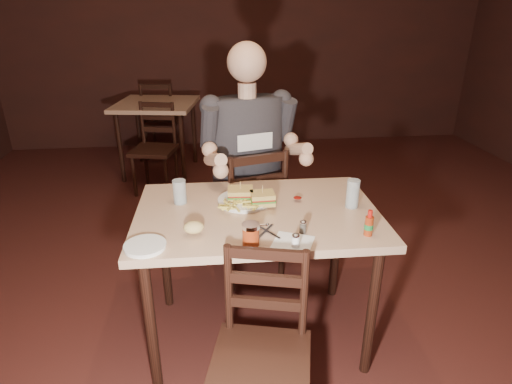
{
  "coord_description": "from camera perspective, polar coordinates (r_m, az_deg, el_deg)",
  "views": [
    {
      "loc": [
        -0.53,
        -2.07,
        1.7
      ],
      "look_at": [
        -0.29,
        -0.14,
        0.85
      ],
      "focal_mm": 30.0,
      "sensor_mm": 36.0,
      "label": 1
    }
  ],
  "objects": [
    {
      "name": "syrup_dispenser",
      "position": [
        1.8,
        -0.7,
        -5.67
      ],
      "size": [
        0.08,
        0.08,
        0.1
      ],
      "primitive_type": null,
      "rotation": [
        0.0,
        0.0,
        -0.02
      ],
      "color": "maroon",
      "rests_on": "main_table"
    },
    {
      "name": "dinner_plate",
      "position": [
        2.2,
        -1.59,
        -1.23
      ],
      "size": [
        0.27,
        0.27,
        0.01
      ],
      "primitive_type": "cylinder",
      "rotation": [
        0.0,
        0.0,
        -0.02
      ],
      "color": "white",
      "rests_on": "main_table"
    },
    {
      "name": "sandwich_right",
      "position": [
        2.13,
        0.87,
        -0.34
      ],
      "size": [
        0.12,
        0.1,
        0.1
      ],
      "primitive_type": null,
      "rotation": [
        0.0,
        0.0,
        0.03
      ],
      "color": "#DAB95C",
      "rests_on": "dinner_plate"
    },
    {
      "name": "bread_roll",
      "position": [
        1.9,
        -8.3,
        -4.68
      ],
      "size": [
        0.09,
        0.08,
        0.05
      ],
      "primitive_type": "ellipsoid",
      "rotation": [
        0.0,
        0.0,
        -0.02
      ],
      "color": "tan",
      "rests_on": "side_plate"
    },
    {
      "name": "bg_chair_near",
      "position": [
        4.25,
        -13.48,
        5.49
      ],
      "size": [
        0.49,
        0.51,
        0.85
      ],
      "primitive_type": null,
      "rotation": [
        0.0,
        0.0,
        -0.25
      ],
      "color": "black",
      "rests_on": "ground"
    },
    {
      "name": "salt_shaker",
      "position": [
        1.8,
        5.31,
        -6.5
      ],
      "size": [
        0.03,
        0.03,
        0.06
      ],
      "primitive_type": null,
      "rotation": [
        0.0,
        0.0,
        -0.02
      ],
      "color": "white",
      "rests_on": "main_table"
    },
    {
      "name": "glass_left",
      "position": [
        2.2,
        -10.14,
        0.04
      ],
      "size": [
        0.07,
        0.07,
        0.12
      ],
      "primitive_type": "cylinder",
      "rotation": [
        0.0,
        0.0,
        -0.02
      ],
      "color": "silver",
      "rests_on": "main_table"
    },
    {
      "name": "glass_right",
      "position": [
        2.18,
        12.76,
        -0.22
      ],
      "size": [
        0.07,
        0.07,
        0.14
      ],
      "primitive_type": "cylinder",
      "rotation": [
        0.0,
        0.0,
        -0.02
      ],
      "color": "silver",
      "rests_on": "main_table"
    },
    {
      "name": "sandwich_left",
      "position": [
        2.18,
        -2.09,
        0.29
      ],
      "size": [
        0.14,
        0.12,
        0.11
      ],
      "primitive_type": null,
      "rotation": [
        0.0,
        0.0,
        -0.09
      ],
      "color": "#DAB95C",
      "rests_on": "dinner_plate"
    },
    {
      "name": "side_plate",
      "position": [
        1.86,
        -14.56,
        -7.08
      ],
      "size": [
        0.18,
        0.18,
        0.01
      ],
      "primitive_type": "cylinder",
      "rotation": [
        0.0,
        0.0,
        -0.02
      ],
      "color": "white",
      "rests_on": "main_table"
    },
    {
      "name": "diner",
      "position": [
        2.56,
        -0.81,
        7.67
      ],
      "size": [
        0.71,
        0.62,
        1.05
      ],
      "primitive_type": null,
      "rotation": [
        0.0,
        0.0,
        0.26
      ],
      "color": "#2B2A2E",
      "rests_on": "chair_far"
    },
    {
      "name": "napkin",
      "position": [
        1.84,
        4.95,
        -6.69
      ],
      "size": [
        0.21,
        0.21,
        0.0
      ],
      "primitive_type": "cube",
      "rotation": [
        0.0,
        0.0,
        -0.42
      ],
      "color": "white",
      "rests_on": "main_table"
    },
    {
      "name": "fries_pile",
      "position": [
        2.11,
        -2.26,
        -1.62
      ],
      "size": [
        0.23,
        0.17,
        0.04
      ],
      "primitive_type": null,
      "rotation": [
        0.0,
        0.0,
        -0.02
      ],
      "color": "gold",
      "rests_on": "dinner_plate"
    },
    {
      "name": "main_table",
      "position": [
        2.15,
        0.16,
        -4.5
      ],
      "size": [
        1.21,
        0.82,
        0.77
      ],
      "rotation": [
        0.0,
        0.0,
        -0.02
      ],
      "color": "tan",
      "rests_on": "ground"
    },
    {
      "name": "chair_far",
      "position": [
        2.8,
        -1.15,
        -2.7
      ],
      "size": [
        0.53,
        0.56,
        0.92
      ],
      "primitive_type": null,
      "rotation": [
        0.0,
        0.0,
        3.4
      ],
      "color": "black",
      "rests_on": "ground"
    },
    {
      "name": "knife",
      "position": [
        1.92,
        1.29,
        -5.15
      ],
      "size": [
        0.11,
        0.17,
        0.0
      ],
      "primitive_type": "cube",
      "rotation": [
        0.0,
        0.0,
        0.56
      ],
      "color": "silver",
      "rests_on": "napkin"
    },
    {
      "name": "pepper_shaker",
      "position": [
        1.91,
        6.28,
        -4.66
      ],
      "size": [
        0.03,
        0.03,
        0.06
      ],
      "primitive_type": null,
      "rotation": [
        0.0,
        0.0,
        -0.02
      ],
      "color": "#38332D",
      "rests_on": "main_table"
    },
    {
      "name": "bg_chair_far",
      "position": [
        5.29,
        -12.35,
        9.42
      ],
      "size": [
        0.49,
        0.52,
        0.9
      ],
      "primitive_type": null,
      "rotation": [
        0.0,
        0.0,
        2.97
      ],
      "color": "black",
      "rests_on": "ground"
    },
    {
      "name": "room_shell",
      "position": [
        2.16,
        7.58,
        15.43
      ],
      "size": [
        7.0,
        7.0,
        7.0
      ],
      "color": "black",
      "rests_on": "ground"
    },
    {
      "name": "fork",
      "position": [
        1.91,
        1.14,
        -5.4
      ],
      "size": [
        0.1,
        0.14,
        0.01
      ],
      "primitive_type": "cube",
      "rotation": [
        0.0,
        0.0,
        -0.6
      ],
      "color": "silver",
      "rests_on": "napkin"
    },
    {
      "name": "ketchup_dollop",
      "position": [
        2.21,
        5.57,
        -0.76
      ],
      "size": [
        0.04,
        0.04,
        0.01
      ],
      "primitive_type": "ellipsoid",
      "rotation": [
        0.0,
        0.0,
        -0.02
      ],
      "color": "maroon",
      "rests_on": "dinner_plate"
    },
    {
      "name": "bg_table",
      "position": [
        4.71,
        -13.13,
        10.51
      ],
      "size": [
        0.92,
        0.92,
        0.77
      ],
      "rotation": [
        0.0,
        0.0,
        -0.17
      ],
      "color": "tan",
      "rests_on": "ground"
    },
    {
      "name": "hot_sauce",
      "position": [
        1.93,
        14.85,
        -4.0
      ],
      "size": [
        0.04,
        0.04,
        0.12
      ],
      "primitive_type": null,
      "rotation": [
        0.0,
        0.0,
        -0.02
      ],
      "color": "maroon",
      "rests_on": "main_table"
    },
    {
      "name": "chair_near",
      "position": [
        1.8,
        0.61,
        -21.8
      ],
      "size": [
        0.48,
        0.5,
        0.83
      ],
      "primitive_type": null,
      "rotation": [
        0.0,
        0.0,
        -0.25
      ],
      "color": "black",
      "rests_on": "ground"
    }
  ]
}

